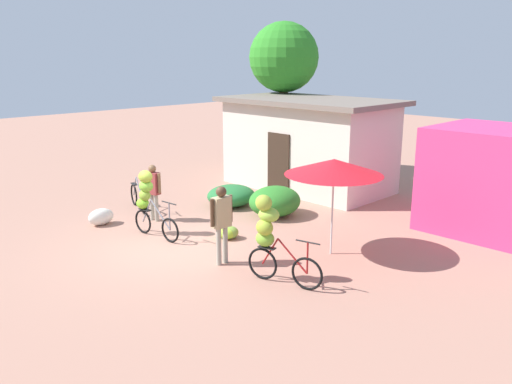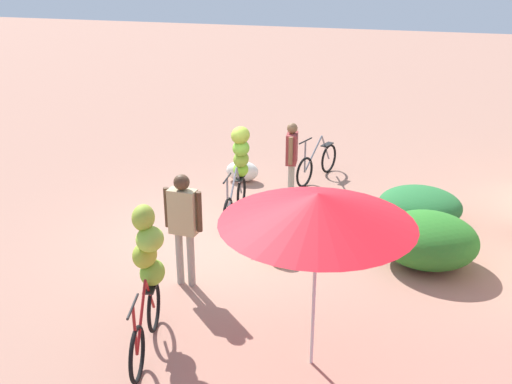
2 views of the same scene
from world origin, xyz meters
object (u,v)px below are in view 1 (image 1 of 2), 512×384
at_px(banana_pile_on_ground, 228,232).
at_px(shop_pink, 499,181).
at_px(market_umbrella, 334,167).
at_px(bicycle_center_loaded, 270,233).
at_px(bicycle_near_pile, 148,197).
at_px(person_vendor, 222,217).
at_px(tree_behind_building, 284,59).
at_px(produce_sack, 101,217).
at_px(building_low, 308,143).
at_px(person_bystander, 153,187).
at_px(bicycle_leftmost, 139,198).

bearing_deg(banana_pile_on_ground, shop_pink, 49.96).
xyz_separation_m(market_umbrella, bicycle_center_loaded, (0.05, -2.05, -1.01)).
bearing_deg(bicycle_near_pile, person_vendor, 0.63).
height_order(tree_behind_building, produce_sack, tree_behind_building).
xyz_separation_m(building_low, person_vendor, (3.10, -6.61, -0.46)).
height_order(shop_pink, tree_behind_building, tree_behind_building).
bearing_deg(shop_pink, building_low, 178.31).
relative_size(bicycle_center_loaded, person_bystander, 1.14).
bearing_deg(bicycle_near_pile, person_bystander, 139.30).
bearing_deg(person_vendor, shop_pink, 63.04).
height_order(market_umbrella, bicycle_near_pile, market_umbrella).
relative_size(bicycle_near_pile, bicycle_center_loaded, 0.93).
distance_m(bicycle_center_loaded, banana_pile_on_ground, 2.85).
relative_size(banana_pile_on_ground, person_bystander, 0.42).
bearing_deg(bicycle_near_pile, bicycle_center_loaded, 1.57).
distance_m(building_low, shop_pink, 6.37).
bearing_deg(person_vendor, bicycle_leftmost, 167.96).
bearing_deg(market_umbrella, tree_behind_building, 139.24).
distance_m(bicycle_leftmost, bicycle_center_loaded, 6.30).
bearing_deg(tree_behind_building, market_umbrella, -40.76).
distance_m(shop_pink, market_umbrella, 4.77).
bearing_deg(bicycle_center_loaded, tree_behind_building, 130.79).
bearing_deg(bicycle_leftmost, building_low, 72.61).
distance_m(bicycle_near_pile, person_vendor, 2.73).
relative_size(tree_behind_building, bicycle_leftmost, 3.41).
xyz_separation_m(market_umbrella, person_bystander, (-4.93, -1.39, -1.07)).
bearing_deg(tree_behind_building, bicycle_near_pile, -71.25).
xyz_separation_m(building_low, market_umbrella, (4.40, -4.48, 0.49)).
xyz_separation_m(tree_behind_building, bicycle_leftmost, (0.59, -6.91, -3.90)).
bearing_deg(shop_pink, person_bystander, -140.53).
height_order(tree_behind_building, person_bystander, tree_behind_building).
relative_size(bicycle_leftmost, person_vendor, 0.95).
relative_size(bicycle_center_loaded, banana_pile_on_ground, 2.69).
bearing_deg(bicycle_center_loaded, building_low, 124.23).
relative_size(building_low, bicycle_center_loaded, 3.30).
bearing_deg(person_bystander, tree_behind_building, 104.08).
bearing_deg(tree_behind_building, shop_pink, -9.86).
height_order(produce_sack, person_bystander, person_bystander).
distance_m(shop_pink, produce_sack, 10.32).
bearing_deg(bicycle_center_loaded, person_vendor, -176.52).
xyz_separation_m(bicycle_leftmost, person_bystander, (1.22, -0.29, 0.59)).
distance_m(person_vendor, person_bystander, 3.71).
bearing_deg(tree_behind_building, building_low, -29.58).
xyz_separation_m(shop_pink, produce_sack, (-7.59, -6.90, -1.10)).
xyz_separation_m(market_umbrella, bicycle_near_pile, (-4.03, -2.17, -1.04)).
xyz_separation_m(produce_sack, person_bystander, (0.69, 1.22, 0.72)).
height_order(shop_pink, banana_pile_on_ground, shop_pink).
bearing_deg(bicycle_center_loaded, market_umbrella, 91.26).
relative_size(bicycle_near_pile, banana_pile_on_ground, 2.51).
distance_m(building_low, banana_pile_on_ground, 5.94).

